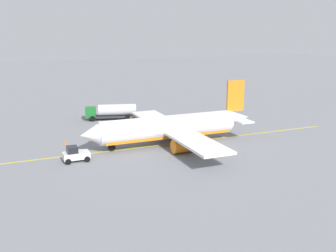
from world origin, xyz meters
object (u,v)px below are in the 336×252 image
object	(u,v)px
refueling_worker	(131,120)
safety_cone_wingtip	(84,157)
airplane	(171,128)
safety_cone_nose	(65,142)
pushback_tug	(75,154)
fuel_tanker	(112,111)

from	to	relation	value
refueling_worker	safety_cone_wingtip	bearing A→B (deg)	54.67
airplane	safety_cone_wingtip	bearing A→B (deg)	9.75
safety_cone_nose	safety_cone_wingtip	world-z (taller)	safety_cone_wingtip
refueling_worker	pushback_tug	bearing A→B (deg)	52.57
refueling_worker	fuel_tanker	bearing A→B (deg)	-69.17
safety_cone_nose	airplane	bearing A→B (deg)	157.52
airplane	refueling_worker	size ratio (longest dim) A/B	17.32
refueling_worker	safety_cone_nose	xyz separation A→B (m)	(13.93, 8.78, -0.53)
airplane	fuel_tanker	world-z (taller)	airplane
refueling_worker	airplane	bearing A→B (deg)	96.79
airplane	refueling_worker	world-z (taller)	airplane
fuel_tanker	refueling_worker	bearing A→B (deg)	110.83
safety_cone_nose	pushback_tug	bearing A→B (deg)	90.56
airplane	refueling_worker	xyz separation A→B (m)	(1.82, -15.30, -1.84)
airplane	fuel_tanker	size ratio (longest dim) A/B	2.63
fuel_tanker	safety_cone_nose	distance (m)	18.74
pushback_tug	safety_cone_nose	size ratio (longest dim) A/B	6.33
fuel_tanker	pushback_tug	world-z (taller)	fuel_tanker
fuel_tanker	safety_cone_nose	size ratio (longest dim) A/B	19.57
airplane	fuel_tanker	xyz separation A→B (m)	(4.01, -21.06, -0.93)
fuel_tanker	refueling_worker	xyz separation A→B (m)	(-2.19, 5.76, -0.91)
refueling_worker	safety_cone_nose	bearing A→B (deg)	32.23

